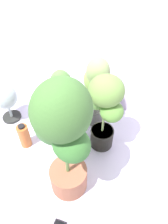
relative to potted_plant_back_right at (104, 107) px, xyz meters
The scene contains 8 objects.
ground_plane 0.62m from the potted_plant_back_right, 128.41° to the right, with size 8.00×8.00×0.00m, color silver.
mylar_back_wall 0.80m from the potted_plant_back_right, 117.75° to the left, with size 3.20×0.01×2.00m, color silver.
potted_plant_back_right is the anchor object (origin of this frame).
potted_plant_back_center 0.29m from the potted_plant_back_right, 135.91° to the left, with size 0.32×0.24×0.69m.
potted_plant_front_right 0.49m from the potted_plant_back_right, 87.09° to the right, with size 0.45×0.38×0.97m.
potted_plant_center 0.31m from the potted_plant_back_right, 140.97° to the right, with size 0.31×0.28×0.76m.
floor_fan 0.95m from the potted_plant_back_right, 161.70° to the right, with size 0.29×0.29×0.38m.
nutrient_bottle 0.74m from the potted_plant_back_right, 140.95° to the right, with size 0.10×0.10×0.25m.
Camera 1 is at (0.85, -0.64, 1.51)m, focal length 33.34 mm.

